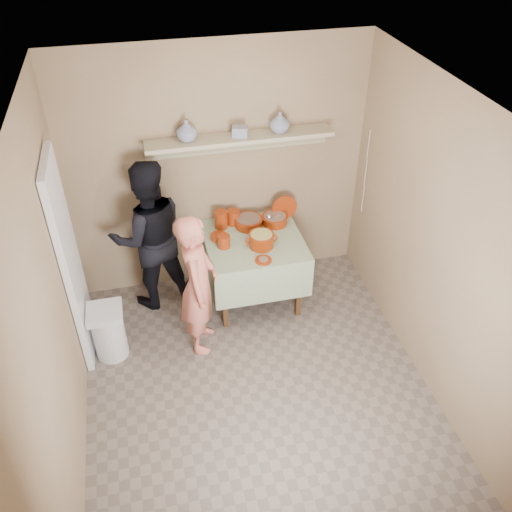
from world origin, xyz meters
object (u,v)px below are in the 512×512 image
object	(u,v)px
person_helper	(149,236)
serving_table	(254,248)
person_cook	(198,285)
cazuela_rice	(261,239)
trash_bin	(109,332)

from	to	relation	value
person_helper	serving_table	size ratio (longest dim) A/B	1.67
person_cook	cazuela_rice	xyz separation A→B (m)	(0.69, 0.40, 0.12)
person_helper	cazuela_rice	world-z (taller)	person_helper
person_helper	serving_table	world-z (taller)	person_helper
person_cook	serving_table	bearing A→B (deg)	-36.41
serving_table	cazuela_rice	size ratio (longest dim) A/B	2.95
person_cook	trash_bin	bearing A→B (deg)	100.56
cazuela_rice	trash_bin	xyz separation A→B (m)	(-1.55, -0.36, -0.56)
person_cook	serving_table	world-z (taller)	person_cook
person_cook	trash_bin	distance (m)	0.97
serving_table	cazuela_rice	distance (m)	0.25
serving_table	cazuela_rice	bearing A→B (deg)	-71.93
serving_table	trash_bin	size ratio (longest dim) A/B	1.74
serving_table	person_helper	bearing A→B (deg)	168.37
serving_table	trash_bin	xyz separation A→B (m)	(-1.51, -0.50, -0.36)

